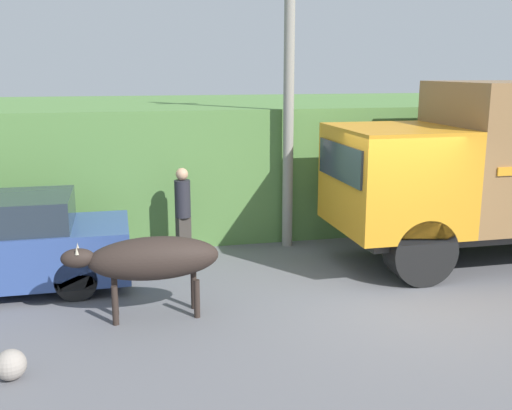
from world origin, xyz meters
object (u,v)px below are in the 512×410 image
at_px(pedestrian_on_hill, 183,208).
at_px(roadside_rock, 10,365).
at_px(utility_pole, 289,88).
at_px(brown_cow, 151,259).

bearing_deg(pedestrian_on_hill, roadside_rock, 38.85).
bearing_deg(roadside_rock, utility_pole, 44.26).
bearing_deg(brown_cow, utility_pole, 46.74).
height_order(utility_pole, roadside_rock, utility_pole).
bearing_deg(utility_pole, pedestrian_on_hill, -170.89).
relative_size(brown_cow, pedestrian_on_hill, 1.27).
relative_size(brown_cow, roadside_rock, 6.07).
distance_m(brown_cow, utility_pole, 4.80).
height_order(brown_cow, roadside_rock, brown_cow).
bearing_deg(utility_pole, brown_cow, -133.65).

